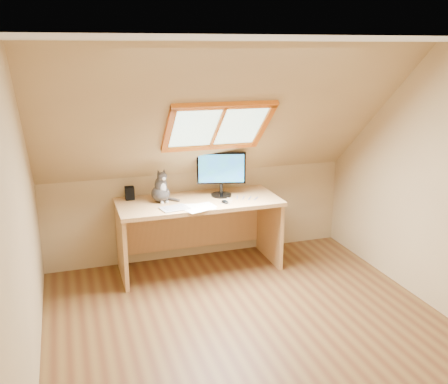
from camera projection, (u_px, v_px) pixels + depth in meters
name	position (u px, v px, depth m)	size (l,w,h in m)	color
ground	(254.00, 330.00, 4.31)	(3.50, 3.50, 0.00)	brown
room_shell	(261.00, 172.00, 3.83)	(3.52, 3.52, 2.41)	tan
desk	(197.00, 219.00, 5.45)	(1.73, 0.76, 0.79)	tan
monitor	(221.00, 171.00, 5.39)	(0.52, 0.22, 0.49)	black
cat	(161.00, 190.00, 5.23)	(0.25, 0.28, 0.36)	#413C3A
desk_speaker	(130.00, 193.00, 5.32)	(0.10, 0.10, 0.14)	black
graphics_tablet	(174.00, 208.00, 5.03)	(0.28, 0.20, 0.01)	#B2B2B7
mouse	(225.00, 202.00, 5.20)	(0.06, 0.11, 0.03)	black
papers	(200.00, 207.00, 5.06)	(0.35, 0.30, 0.01)	white
cables	(239.00, 199.00, 5.34)	(0.51, 0.26, 0.01)	silver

